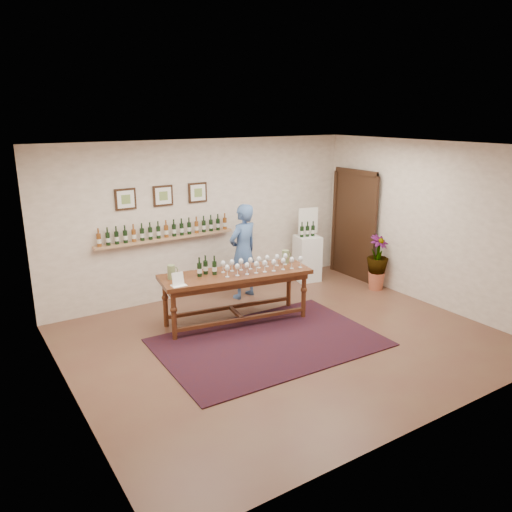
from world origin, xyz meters
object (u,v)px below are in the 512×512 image
potted_plant (377,263)px  person (243,251)px  tasting_table (236,280)px  display_pedestal (307,258)px

potted_plant → person: person is taller
tasting_table → person: size_ratio=1.43×
potted_plant → person: (-2.33, 1.01, 0.33)m
tasting_table → display_pedestal: (2.26, 1.06, -0.26)m
potted_plant → display_pedestal: bearing=123.4°
tasting_table → potted_plant: (3.02, -0.10, -0.18)m
tasting_table → display_pedestal: size_ratio=2.72×
display_pedestal → person: size_ratio=0.53×
display_pedestal → potted_plant: bearing=-56.6°
tasting_table → display_pedestal: display_pedestal is taller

